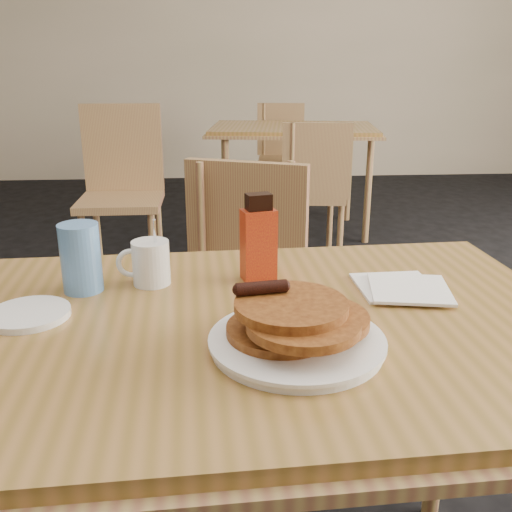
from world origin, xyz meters
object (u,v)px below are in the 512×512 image
(chair_neighbor_far, at_px, (282,147))
(syrup_bottle, at_px, (259,240))
(neighbor_table, at_px, (293,133))
(pancake_plate, at_px, (297,330))
(chair_wall_extra, at_px, (122,178))
(main_table, at_px, (256,341))
(chair_neighbor_near, at_px, (313,182))
(coffee_mug, at_px, (150,262))
(chair_main_far, at_px, (248,280))
(blue_tumbler, at_px, (81,258))

(chair_neighbor_far, bearing_deg, syrup_bottle, -90.99)
(neighbor_table, bearing_deg, chair_neighbor_far, 89.78)
(pancake_plate, distance_m, syrup_bottle, 0.31)
(chair_neighbor_far, xyz_separation_m, chair_wall_extra, (-1.05, -1.53, 0.07))
(main_table, distance_m, chair_neighbor_near, 2.38)
(main_table, height_order, chair_wall_extra, chair_wall_extra)
(neighbor_table, bearing_deg, chair_wall_extra, -141.68)
(neighbor_table, bearing_deg, chair_neighbor_near, -87.66)
(chair_neighbor_near, height_order, chair_wall_extra, chair_wall_extra)
(coffee_mug, bearing_deg, neighbor_table, 98.15)
(chair_wall_extra, distance_m, pancake_plate, 2.41)
(chair_neighbor_near, bearing_deg, main_table, -95.55)
(chair_main_far, relative_size, coffee_mug, 6.28)
(chair_main_far, height_order, pancake_plate, chair_main_far)
(chair_wall_extra, bearing_deg, chair_main_far, -67.71)
(chair_neighbor_far, bearing_deg, main_table, -90.90)
(chair_neighbor_far, distance_m, chair_neighbor_near, 1.41)
(main_table, distance_m, blue_tumbler, 0.38)
(main_table, height_order, chair_neighbor_near, chair_neighbor_near)
(syrup_bottle, distance_m, blue_tumbler, 0.35)
(chair_main_far, relative_size, blue_tumbler, 6.53)
(neighbor_table, xyz_separation_m, pancake_plate, (-0.41, -3.14, 0.08))
(chair_wall_extra, bearing_deg, syrup_bottle, -73.91)
(chair_main_far, relative_size, chair_wall_extra, 0.92)
(chair_main_far, bearing_deg, chair_neighbor_near, 94.54)
(pancake_plate, bearing_deg, chair_main_far, 91.89)
(coffee_mug, relative_size, blue_tumbler, 1.04)
(chair_neighbor_near, bearing_deg, pancake_plate, -93.77)
(main_table, bearing_deg, chair_main_far, 87.95)
(chair_neighbor_far, xyz_separation_m, syrup_bottle, (-0.45, -3.54, 0.33))
(main_table, xyz_separation_m, chair_neighbor_far, (0.47, 3.74, -0.20))
(chair_main_far, distance_m, chair_neighbor_far, 3.01)
(main_table, xyz_separation_m, chair_main_far, (0.03, 0.76, -0.18))
(neighbor_table, height_order, chair_main_far, chair_main_far)
(neighbor_table, distance_m, chair_neighbor_near, 0.73)
(chair_neighbor_far, bearing_deg, chair_main_far, -92.18)
(neighbor_table, bearing_deg, pancake_plate, -97.45)
(chair_wall_extra, bearing_deg, blue_tumbler, -83.49)
(chair_wall_extra, distance_m, syrup_bottle, 2.11)
(chair_main_far, distance_m, syrup_bottle, 0.64)
(main_table, xyz_separation_m, coffee_mug, (-0.20, 0.18, 0.09))
(chair_wall_extra, bearing_deg, chair_neighbor_near, 5.90)
(coffee_mug, bearing_deg, chair_main_far, 89.78)
(chair_neighbor_far, height_order, pancake_plate, pancake_plate)
(syrup_bottle, bearing_deg, chair_main_far, 74.92)
(main_table, relative_size, chair_neighbor_far, 1.46)
(main_table, distance_m, chair_neighbor_far, 3.77)
(blue_tumbler, bearing_deg, coffee_mug, 11.99)
(chair_neighbor_near, height_order, pancake_plate, chair_neighbor_near)
(pancake_plate, distance_m, blue_tumbler, 0.47)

